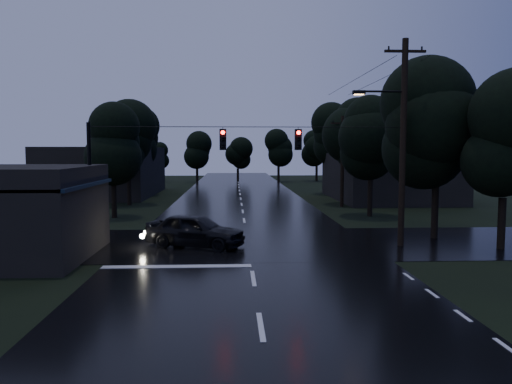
{
  "coord_description": "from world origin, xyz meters",
  "views": [
    {
      "loc": [
        -0.72,
        -12.87,
        4.69
      ],
      "look_at": [
        0.47,
        13.08,
        2.51
      ],
      "focal_mm": 35.0,
      "sensor_mm": 36.0,
      "label": 1
    }
  ],
  "objects": [
    {
      "name": "tree_right_a",
      "position": [
        9.0,
        22.0,
        5.62
      ],
      "size": [
        4.2,
        4.2,
        8.85
      ],
      "color": "black",
      "rests_on": "ground"
    },
    {
      "name": "utility_pole_main",
      "position": [
        7.41,
        11.0,
        5.26
      ],
      "size": [
        3.5,
        0.3,
        10.0
      ],
      "color": "black",
      "rests_on": "ground"
    },
    {
      "name": "tree_corner_far",
      "position": [
        12.0,
        10.0,
        5.24
      ],
      "size": [
        3.92,
        3.92,
        8.26
      ],
      "color": "black",
      "rests_on": "ground"
    },
    {
      "name": "cross_street",
      "position": [
        0.0,
        12.0,
        0.0
      ],
      "size": [
        60.0,
        9.0,
        0.02
      ],
      "primitive_type": "cube",
      "color": "black",
      "rests_on": "ground"
    },
    {
      "name": "building_far_right",
      "position": [
        14.0,
        34.0,
        2.2
      ],
      "size": [
        10.0,
        14.0,
        4.4
      ],
      "primitive_type": "cube",
      "color": "black",
      "rests_on": "ground"
    },
    {
      "name": "ground",
      "position": [
        0.0,
        0.0,
        0.0
      ],
      "size": [
        160.0,
        160.0,
        0.0
      ],
      "primitive_type": "plane",
      "color": "black",
      "rests_on": "ground"
    },
    {
      "name": "building_far_left",
      "position": [
        -14.0,
        40.0,
        2.5
      ],
      "size": [
        10.0,
        16.0,
        5.0
      ],
      "primitive_type": "cube",
      "color": "black",
      "rests_on": "ground"
    },
    {
      "name": "tree_left_a",
      "position": [
        -9.0,
        22.0,
        5.24
      ],
      "size": [
        3.92,
        3.92,
        8.26
      ],
      "color": "black",
      "rests_on": "ground"
    },
    {
      "name": "tree_corner_near",
      "position": [
        10.0,
        13.0,
        5.99
      ],
      "size": [
        4.48,
        4.48,
        9.44
      ],
      "color": "black",
      "rests_on": "ground"
    },
    {
      "name": "tree_left_b",
      "position": [
        -9.6,
        30.0,
        5.62
      ],
      "size": [
        4.2,
        4.2,
        8.85
      ],
      "color": "black",
      "rests_on": "ground"
    },
    {
      "name": "tree_right_b",
      "position": [
        9.6,
        30.0,
        5.99
      ],
      "size": [
        4.48,
        4.48,
        9.44
      ],
      "color": "black",
      "rests_on": "ground"
    },
    {
      "name": "tree_right_c",
      "position": [
        10.2,
        40.0,
        6.37
      ],
      "size": [
        4.76,
        4.76,
        10.03
      ],
      "color": "black",
      "rests_on": "ground"
    },
    {
      "name": "anchor_pole_left",
      "position": [
        -7.5,
        11.0,
        3.0
      ],
      "size": [
        0.18,
        0.18,
        6.0
      ],
      "primitive_type": "cylinder",
      "color": "black",
      "rests_on": "ground"
    },
    {
      "name": "span_signals",
      "position": [
        0.56,
        10.99,
        5.24
      ],
      "size": [
        15.0,
        0.37,
        1.12
      ],
      "color": "black",
      "rests_on": "ground"
    },
    {
      "name": "utility_pole_far",
      "position": [
        8.3,
        28.0,
        3.88
      ],
      "size": [
        2.0,
        0.3,
        7.5
      ],
      "color": "black",
      "rests_on": "ground"
    },
    {
      "name": "main_road",
      "position": [
        0.0,
        30.0,
        0.0
      ],
      "size": [
        12.0,
        120.0,
        0.02
      ],
      "primitive_type": "cube",
      "color": "black",
      "rests_on": "ground"
    },
    {
      "name": "car",
      "position": [
        -2.57,
        11.15,
        0.82
      ],
      "size": [
        5.21,
        3.53,
        1.65
      ],
      "primitive_type": "imported",
      "rotation": [
        0.0,
        0.0,
        1.21
      ],
      "color": "black",
      "rests_on": "ground"
    },
    {
      "name": "tree_left_c",
      "position": [
        -10.2,
        40.0,
        5.99
      ],
      "size": [
        4.48,
        4.48,
        9.44
      ],
      "color": "black",
      "rests_on": "ground"
    }
  ]
}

